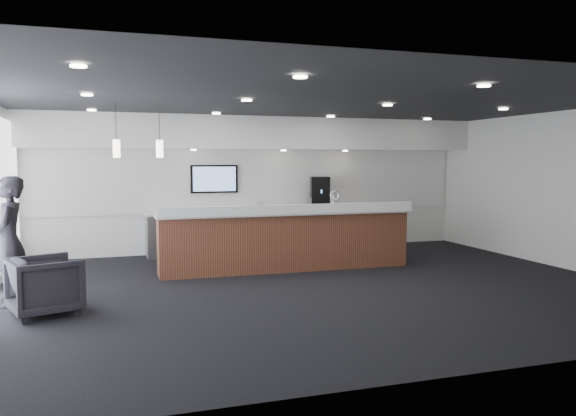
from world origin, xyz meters
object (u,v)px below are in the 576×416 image
object	(u,v)px
service_counter	(286,239)
lounge_guest	(9,241)
coffee_machine	(320,193)
armchair	(45,286)

from	to	relation	value
service_counter	lounge_guest	size ratio (longest dim) A/B	2.62
coffee_machine	armchair	bearing A→B (deg)	-128.62
service_counter	armchair	distance (m)	4.46
coffee_machine	armchair	size ratio (longest dim) A/B	0.86
service_counter	armchair	world-z (taller)	service_counter
armchair	lounge_guest	xyz separation A→B (m)	(-0.52, 0.69, 0.53)
coffee_machine	lounge_guest	xyz separation A→B (m)	(-6.02, -3.46, -0.40)
coffee_machine	armchair	world-z (taller)	coffee_machine
coffee_machine	service_counter	bearing A→B (deg)	-110.38
armchair	service_counter	bearing A→B (deg)	-83.05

